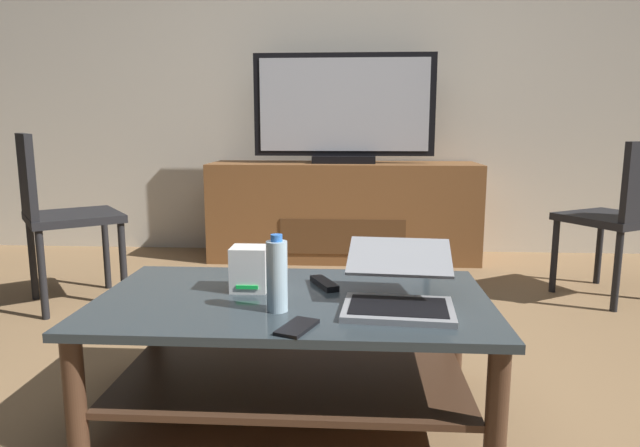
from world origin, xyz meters
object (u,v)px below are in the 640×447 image
at_px(laptop, 399,287).
at_px(cell_phone, 297,327).
at_px(media_cabinet, 343,211).
at_px(coffee_table, 293,332).
at_px(router_box, 250,269).
at_px(water_bottle_near, 277,275).
at_px(television, 344,111).
at_px(dining_chair, 626,211).
at_px(tv_remote, 324,283).
at_px(side_chair, 56,208).

height_order(laptop, cell_phone, laptop).
relative_size(media_cabinet, laptop, 4.52).
bearing_deg(coffee_table, router_box, 156.32).
distance_m(router_box, water_bottle_near, 0.24).
distance_m(laptop, water_bottle_near, 0.37).
bearing_deg(television, water_bottle_near, -93.67).
distance_m(media_cabinet, television, 0.69).
distance_m(dining_chair, water_bottle_near, 2.19).
distance_m(television, dining_chair, 1.82).
distance_m(television, tv_remote, 2.13).
bearing_deg(laptop, television, 95.40).
height_order(dining_chair, side_chair, side_chair).
bearing_deg(cell_phone, tv_remote, 104.18).
bearing_deg(laptop, media_cabinet, 95.35).
height_order(router_box, water_bottle_near, water_bottle_near).
distance_m(media_cabinet, router_box, 2.14).
height_order(side_chair, water_bottle_near, side_chair).
distance_m(coffee_table, water_bottle_near, 0.27).
height_order(cell_phone, tv_remote, tv_remote).
xyz_separation_m(router_box, cell_phone, (0.19, -0.35, -0.07)).
xyz_separation_m(media_cabinet, laptop, (0.21, -2.25, 0.12)).
relative_size(coffee_table, media_cabinet, 0.67).
bearing_deg(media_cabinet, dining_chair, -30.50).
height_order(side_chair, router_box, side_chair).
height_order(laptop, router_box, laptop).
bearing_deg(dining_chair, coffee_table, -141.27).
bearing_deg(tv_remote, dining_chair, 12.41).
relative_size(television, router_box, 8.38).
bearing_deg(water_bottle_near, media_cabinet, 86.37).
distance_m(side_chair, tv_remote, 1.69).
xyz_separation_m(laptop, router_box, (-0.48, 0.13, 0.01)).
bearing_deg(water_bottle_near, cell_phone, -63.49).
distance_m(water_bottle_near, tv_remote, 0.31).
distance_m(dining_chair, tv_remote, 1.93).
bearing_deg(router_box, dining_chair, 34.89).
bearing_deg(television, coffee_table, -93.09).
bearing_deg(tv_remote, coffee_table, -151.33).
bearing_deg(laptop, side_chair, 146.38).
xyz_separation_m(media_cabinet, router_box, (-0.27, -2.12, 0.13)).
relative_size(router_box, tv_remote, 0.92).
bearing_deg(television, side_chair, -142.07).
relative_size(side_chair, tv_remote, 5.59).
xyz_separation_m(dining_chair, water_bottle_near, (-1.65, -1.43, 0.01)).
distance_m(television, side_chair, 1.91).
bearing_deg(side_chair, cell_phone, -43.81).
height_order(television, laptop, television).
distance_m(television, router_box, 2.19).
bearing_deg(water_bottle_near, side_chair, 138.00).
bearing_deg(television, laptop, -84.60).
distance_m(laptop, tv_remote, 0.31).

